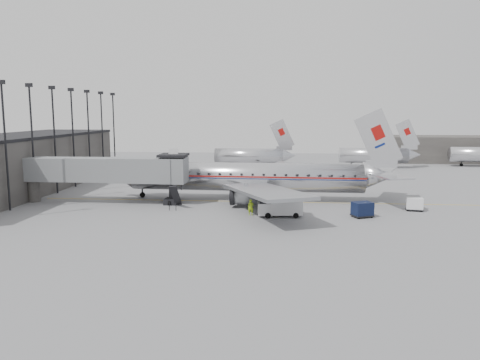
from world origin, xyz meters
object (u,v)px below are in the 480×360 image
object	(u,v)px
service_van	(281,206)
ramp_worker	(251,207)
airliner	(252,177)
baggage_cart_navy	(362,209)
baggage_cart_white	(415,204)

from	to	relation	value
service_van	ramp_worker	size ratio (longest dim) A/B	2.77
airliner	baggage_cart_navy	bearing A→B (deg)	-34.50
service_van	ramp_worker	distance (m)	3.40
airliner	baggage_cart_navy	distance (m)	16.11
baggage_cart_white	ramp_worker	distance (m)	19.66
service_van	baggage_cart_white	xyz separation A→B (m)	(15.84, 4.50, -0.40)
baggage_cart_navy	airliner	bearing A→B (deg)	120.08
airliner	ramp_worker	bearing A→B (deg)	-85.52
baggage_cart_navy	ramp_worker	size ratio (longest dim) A/B	1.45
airliner	baggage_cart_white	bearing A→B (deg)	-13.44
baggage_cart_white	airliner	bearing A→B (deg)	175.56
service_van	airliner	bearing A→B (deg)	105.88
baggage_cart_white	ramp_worker	size ratio (longest dim) A/B	1.19
airliner	ramp_worker	distance (m)	9.80
service_van	baggage_cart_navy	world-z (taller)	service_van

